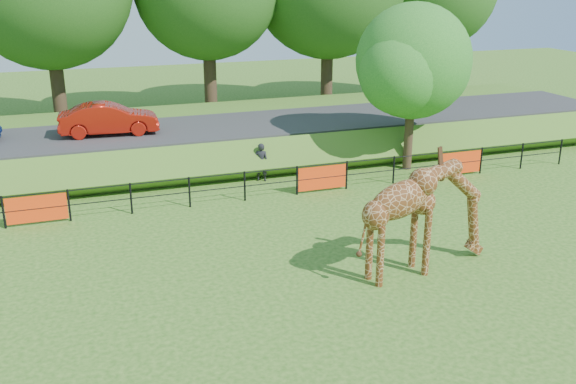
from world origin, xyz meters
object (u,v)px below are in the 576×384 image
(giraffe, at_px, (425,218))
(car_red, at_px, (109,119))
(visitor, at_px, (261,162))
(tree_east, at_px, (415,66))

(giraffe, xyz_separation_m, car_red, (-7.20, 13.03, 0.54))
(giraffe, distance_m, visitor, 9.37)
(giraffe, bearing_deg, car_red, 110.11)
(visitor, distance_m, tree_east, 7.27)
(tree_east, bearing_deg, visitor, 176.19)
(giraffe, bearing_deg, visitor, 92.46)
(car_red, xyz_separation_m, visitor, (5.37, -3.87, -1.32))
(giraffe, height_order, car_red, giraffe)
(car_red, relative_size, tree_east, 0.59)
(tree_east, bearing_deg, car_red, 159.86)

